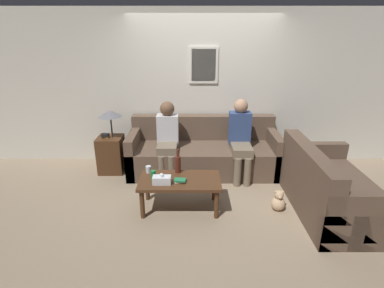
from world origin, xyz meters
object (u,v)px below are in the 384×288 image
object	(u,v)px
couch_main	(202,153)
person_left	(166,136)
coffee_table	(179,183)
wine_bottle	(177,164)
person_right	(239,136)
teddy_bear	(277,201)
drinking_glass	(147,169)
couch_side	(328,190)

from	to	relation	value
couch_main	person_left	world-z (taller)	person_left
coffee_table	wine_bottle	size ratio (longest dim) A/B	3.17
couch_main	person_right	distance (m)	0.71
coffee_table	teddy_bear	xyz separation A→B (m)	(1.30, -0.04, -0.25)
drinking_glass	couch_main	bearing A→B (deg)	51.84
coffee_table	person_left	xyz separation A→B (m)	(-0.23, 1.02, 0.30)
wine_bottle	drinking_glass	size ratio (longest dim) A/B	3.45
couch_side	drinking_glass	size ratio (longest dim) A/B	16.53
person_left	person_right	xyz separation A→B (m)	(1.16, -0.02, 0.01)
wine_bottle	person_left	bearing A→B (deg)	103.87
wine_bottle	teddy_bear	size ratio (longest dim) A/B	1.15
person_right	person_left	bearing A→B (deg)	178.86
person_left	teddy_bear	world-z (taller)	person_left
coffee_table	person_right	world-z (taller)	person_right
couch_main	wine_bottle	size ratio (longest dim) A/B	7.35
wine_bottle	couch_main	bearing A→B (deg)	68.69
coffee_table	wine_bottle	distance (m)	0.28
wine_bottle	person_right	size ratio (longest dim) A/B	0.27
couch_main	person_right	xyz separation A→B (m)	(0.58, -0.20, 0.37)
wine_bottle	person_right	distance (m)	1.25
couch_main	coffee_table	distance (m)	1.25
couch_main	couch_side	distance (m)	2.03
wine_bottle	teddy_bear	distance (m)	1.43
couch_main	coffee_table	bearing A→B (deg)	-106.40
person_left	teddy_bear	distance (m)	1.94
coffee_table	teddy_bear	bearing A→B (deg)	-1.92
coffee_table	person_right	bearing A→B (deg)	47.03
couch_side	teddy_bear	distance (m)	0.66
couch_main	wine_bottle	distance (m)	1.09
teddy_bear	person_left	bearing A→B (deg)	145.32
couch_side	drinking_glass	xyz separation A→B (m)	(-2.37, 0.26, 0.17)
person_left	person_right	size ratio (longest dim) A/B	0.97
couch_main	drinking_glass	distance (m)	1.28
drinking_glass	teddy_bear	distance (m)	1.79
couch_main	wine_bottle	world-z (taller)	couch_main
wine_bottle	person_left	world-z (taller)	person_left
couch_side	person_right	xyz separation A→B (m)	(-1.01, 1.06, 0.37)
drinking_glass	person_left	world-z (taller)	person_left
person_right	couch_main	bearing A→B (deg)	160.84
couch_main	person_right	world-z (taller)	person_right
coffee_table	teddy_bear	world-z (taller)	coffee_table
wine_bottle	drinking_glass	xyz separation A→B (m)	(-0.40, -0.01, -0.08)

